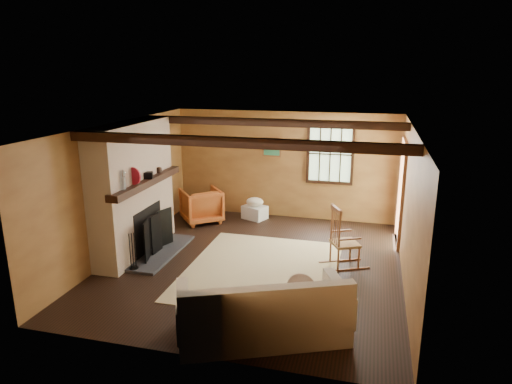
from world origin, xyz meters
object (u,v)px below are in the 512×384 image
(fireplace, at_px, (135,195))
(laundry_basket, at_px, (255,212))
(rocking_chair, at_px, (343,241))
(armchair, at_px, (201,205))
(sofa, at_px, (264,315))

(fireplace, relative_size, laundry_basket, 4.80)
(rocking_chair, bearing_deg, laundry_basket, 19.28)
(fireplace, bearing_deg, armchair, 74.62)
(sofa, xyz_separation_m, armchair, (-2.41, 4.05, 0.06))
(fireplace, height_order, sofa, fireplace)
(laundry_basket, bearing_deg, armchair, -155.58)
(rocking_chair, height_order, sofa, rocking_chair)
(rocking_chair, height_order, armchair, rocking_chair)
(laundry_basket, bearing_deg, rocking_chair, -44.91)
(sofa, bearing_deg, armchair, 97.24)
(fireplace, xyz_separation_m, armchair, (0.52, 1.90, -0.73))
(armchair, bearing_deg, fireplace, 35.85)
(fireplace, distance_m, armchair, 2.10)
(armchair, bearing_deg, laundry_basket, 165.65)
(laundry_basket, xyz_separation_m, armchair, (-1.09, -0.50, 0.22))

